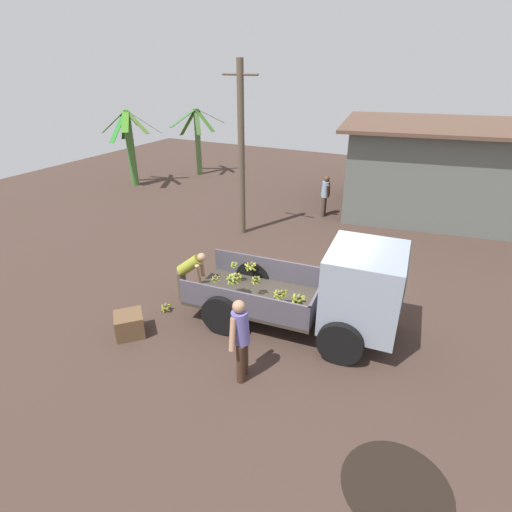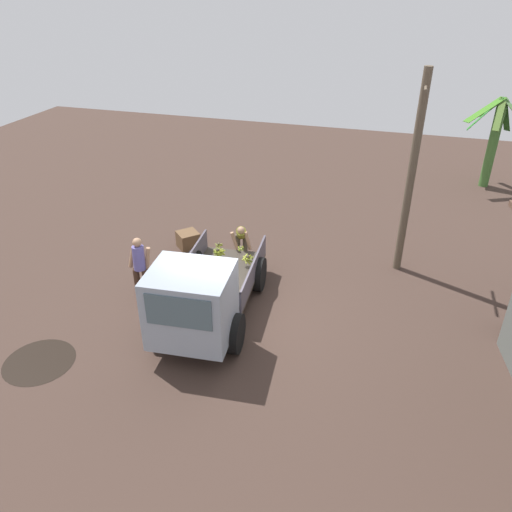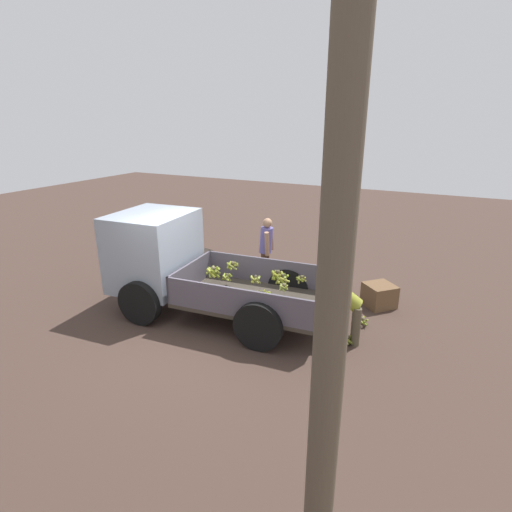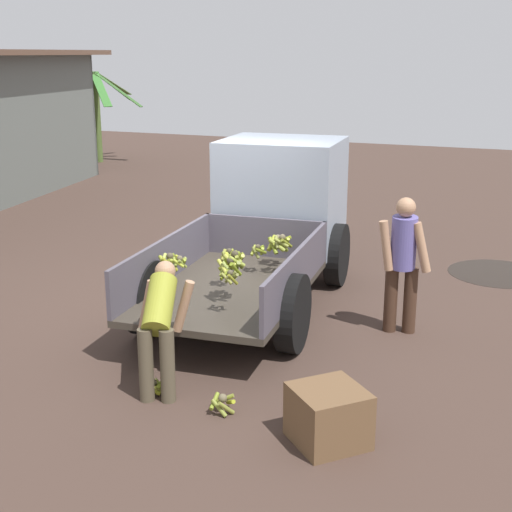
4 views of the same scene
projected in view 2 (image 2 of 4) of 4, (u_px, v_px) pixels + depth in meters
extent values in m
plane|color=#412F28|center=(235.00, 320.00, 12.10)|extent=(36.00, 36.00, 0.00)
cylinder|color=black|center=(39.00, 362.00, 10.80)|extent=(1.53, 1.53, 0.01)
cube|color=#3A342B|center=(222.00, 278.00, 12.85)|extent=(3.06, 1.97, 0.08)
cube|color=#524C57|center=(254.00, 271.00, 12.54)|extent=(2.92, 0.29, 0.55)
cube|color=#524C57|center=(190.00, 264.00, 12.85)|extent=(2.92, 0.29, 0.55)
cube|color=#524C57|center=(205.00, 299.00, 11.47)|extent=(0.19, 1.74, 0.55)
cube|color=#939FAF|center=(191.00, 304.00, 10.50)|extent=(1.61, 1.82, 1.61)
cube|color=#4C606B|center=(178.00, 312.00, 9.71)|extent=(0.14, 1.36, 0.71)
cylinder|color=black|center=(236.00, 334.00, 10.92)|extent=(0.92, 0.29, 0.91)
cylinder|color=black|center=(159.00, 323.00, 11.25)|extent=(0.92, 0.29, 0.91)
cylinder|color=black|center=(259.00, 274.00, 13.08)|extent=(0.92, 0.29, 0.91)
cylinder|color=black|center=(194.00, 267.00, 13.41)|extent=(0.92, 0.29, 0.91)
sphere|color=#403929|center=(220.00, 250.00, 13.06)|extent=(0.08, 0.08, 0.08)
cylinder|color=#9BAD4C|center=(220.00, 252.00, 13.16)|extent=(0.09, 0.19, 0.21)
cylinder|color=olive|center=(217.00, 252.00, 13.13)|extent=(0.20, 0.08, 0.20)
cylinder|color=olive|center=(217.00, 253.00, 13.07)|extent=(0.19, 0.16, 0.19)
cylinder|color=olive|center=(218.00, 254.00, 13.04)|extent=(0.07, 0.21, 0.19)
cylinder|color=olive|center=(221.00, 253.00, 13.01)|extent=(0.19, 0.20, 0.15)
cylinder|color=#9EB139|center=(223.00, 253.00, 13.09)|extent=(0.21, 0.08, 0.19)
cylinder|color=#ADB03C|center=(223.00, 251.00, 13.13)|extent=(0.18, 0.21, 0.15)
sphere|color=brown|center=(241.00, 247.00, 13.11)|extent=(0.07, 0.07, 0.07)
cylinder|color=#9BA62C|center=(241.00, 247.00, 13.18)|extent=(0.06, 0.14, 0.10)
cylinder|color=olive|center=(240.00, 248.00, 13.16)|extent=(0.13, 0.07, 0.12)
cylinder|color=olive|center=(239.00, 249.00, 13.12)|extent=(0.12, 0.11, 0.11)
cylinder|color=#9FAE49|center=(241.00, 249.00, 13.09)|extent=(0.07, 0.14, 0.10)
cylinder|color=#A1AD47|center=(242.00, 249.00, 13.12)|extent=(0.13, 0.06, 0.12)
cylinder|color=olive|center=(243.00, 248.00, 13.15)|extent=(0.13, 0.11, 0.10)
sphere|color=brown|center=(195.00, 272.00, 12.09)|extent=(0.08, 0.08, 0.08)
cylinder|color=olive|center=(198.00, 274.00, 12.13)|extent=(0.18, 0.13, 0.15)
cylinder|color=olive|center=(196.00, 272.00, 12.18)|extent=(0.08, 0.20, 0.13)
cylinder|color=olive|center=(193.00, 273.00, 12.16)|extent=(0.19, 0.12, 0.15)
cylinder|color=#99A035|center=(193.00, 275.00, 12.11)|extent=(0.16, 0.13, 0.17)
cylinder|color=olive|center=(194.00, 275.00, 12.04)|extent=(0.06, 0.20, 0.13)
cylinder|color=olive|center=(197.00, 275.00, 12.07)|extent=(0.19, 0.13, 0.14)
sphere|color=brown|center=(219.00, 244.00, 13.39)|extent=(0.06, 0.06, 0.06)
cylinder|color=olive|center=(218.00, 245.00, 13.45)|extent=(0.13, 0.10, 0.14)
cylinder|color=olive|center=(216.00, 246.00, 13.39)|extent=(0.14, 0.12, 0.11)
cylinder|color=olive|center=(219.00, 247.00, 13.38)|extent=(0.08, 0.14, 0.14)
cylinder|color=olive|center=(221.00, 245.00, 13.38)|extent=(0.17, 0.05, 0.09)
cylinder|color=olive|center=(220.00, 245.00, 13.46)|extent=(0.07, 0.16, 0.12)
sphere|color=#49422F|center=(208.00, 278.00, 12.12)|extent=(0.07, 0.07, 0.07)
cylinder|color=#8FA529|center=(206.00, 280.00, 12.14)|extent=(0.15, 0.11, 0.14)
cylinder|color=olive|center=(208.00, 281.00, 12.08)|extent=(0.09, 0.17, 0.11)
cylinder|color=olive|center=(211.00, 280.00, 12.13)|extent=(0.16, 0.05, 0.13)
cylinder|color=olive|center=(210.00, 280.00, 12.18)|extent=(0.08, 0.14, 0.16)
cylinder|color=olive|center=(207.00, 278.00, 12.18)|extent=(0.16, 0.13, 0.10)
sphere|color=#494230|center=(248.00, 257.00, 12.84)|extent=(0.09, 0.09, 0.09)
cylinder|color=#9DA931|center=(245.00, 257.00, 12.91)|extent=(0.23, 0.11, 0.12)
cylinder|color=#979C36|center=(245.00, 260.00, 12.84)|extent=(0.19, 0.17, 0.17)
cylinder|color=olive|center=(248.00, 261.00, 12.83)|extent=(0.06, 0.17, 0.21)
cylinder|color=olive|center=(250.00, 261.00, 12.82)|extent=(0.18, 0.16, 0.18)
cylinder|color=#9EAB4A|center=(251.00, 259.00, 12.86)|extent=(0.22, 0.08, 0.15)
cylinder|color=olive|center=(250.00, 258.00, 12.92)|extent=(0.15, 0.20, 0.17)
cylinder|color=olive|center=(248.00, 258.00, 12.94)|extent=(0.12, 0.20, 0.18)
sphere|color=brown|center=(197.00, 285.00, 11.79)|extent=(0.09, 0.09, 0.09)
cylinder|color=olive|center=(198.00, 290.00, 11.77)|extent=(0.18, 0.20, 0.21)
cylinder|color=#9DA42D|center=(201.00, 288.00, 11.81)|extent=(0.23, 0.07, 0.20)
cylinder|color=olive|center=(200.00, 287.00, 11.88)|extent=(0.17, 0.20, 0.22)
cylinder|color=olive|center=(198.00, 285.00, 11.91)|extent=(0.11, 0.24, 0.19)
cylinder|color=olive|center=(195.00, 287.00, 11.88)|extent=(0.22, 0.11, 0.21)
cylinder|color=olive|center=(194.00, 288.00, 11.81)|extent=(0.23, 0.17, 0.19)
cylinder|color=olive|center=(195.00, 289.00, 11.75)|extent=(0.11, 0.25, 0.16)
sphere|color=#433D2B|center=(221.00, 261.00, 12.63)|extent=(0.07, 0.07, 0.07)
cylinder|color=#9DAF46|center=(221.00, 262.00, 12.70)|extent=(0.13, 0.13, 0.17)
cylinder|color=olive|center=(219.00, 263.00, 12.67)|extent=(0.16, 0.06, 0.15)
cylinder|color=olive|center=(220.00, 264.00, 12.62)|extent=(0.10, 0.16, 0.15)
cylinder|color=olive|center=(223.00, 264.00, 12.60)|extent=(0.15, 0.16, 0.12)
cylinder|color=olive|center=(224.00, 262.00, 12.65)|extent=(0.18, 0.08, 0.13)
cylinder|color=olive|center=(223.00, 262.00, 12.70)|extent=(0.08, 0.15, 0.16)
sphere|color=#423B2A|center=(218.00, 250.00, 12.94)|extent=(0.09, 0.09, 0.09)
cylinder|color=olive|center=(220.00, 253.00, 12.96)|extent=(0.19, 0.07, 0.18)
cylinder|color=#9DA429|center=(221.00, 252.00, 13.00)|extent=(0.19, 0.16, 0.15)
cylinder|color=#9C9E3A|center=(219.00, 251.00, 13.04)|extent=(0.07, 0.20, 0.15)
cylinder|color=#98A63B|center=(217.00, 251.00, 13.04)|extent=(0.16, 0.18, 0.15)
cylinder|color=olive|center=(216.00, 252.00, 13.01)|extent=(0.17, 0.06, 0.19)
cylinder|color=#A6AE46|center=(215.00, 253.00, 12.95)|extent=(0.16, 0.16, 0.18)
cylinder|color=olive|center=(217.00, 254.00, 12.92)|extent=(0.05, 0.19, 0.18)
cylinder|color=olive|center=(219.00, 253.00, 12.91)|extent=(0.16, 0.18, 0.16)
cylinder|color=brown|center=(411.00, 177.00, 12.92)|extent=(0.21, 0.21, 5.46)
cylinder|color=brown|center=(426.00, 86.00, 11.79)|extent=(1.19, 0.07, 0.07)
cylinder|color=#447233|center=(493.00, 144.00, 18.94)|extent=(0.36, 0.36, 3.36)
cube|color=#496728|center=(500.00, 114.00, 17.78)|extent=(1.38, 0.46, 0.91)
cube|color=#23501E|center=(505.00, 114.00, 18.71)|extent=(0.98, 0.73, 1.41)
cube|color=#3E6C1F|center=(491.00, 107.00, 18.83)|extent=(1.19, 0.77, 1.00)
cube|color=#297C28|center=(485.00, 114.00, 18.58)|extent=(0.42, 1.05, 1.30)
cube|color=#3E7C20|center=(485.00, 110.00, 18.02)|extent=(1.20, 1.41, 0.77)
cylinder|color=#40291D|center=(137.00, 283.00, 12.82)|extent=(0.19, 0.19, 0.81)
cylinder|color=#40291D|center=(146.00, 283.00, 12.80)|extent=(0.19, 0.19, 0.81)
cylinder|color=#645DA7|center=(139.00, 258.00, 12.47)|extent=(0.40, 0.37, 0.65)
sphere|color=tan|center=(137.00, 242.00, 12.29)|extent=(0.23, 0.23, 0.23)
cylinder|color=tan|center=(132.00, 257.00, 12.58)|extent=(0.16, 0.26, 0.61)
cylinder|color=tan|center=(148.00, 258.00, 12.53)|extent=(0.15, 0.22, 0.61)
cylinder|color=brown|center=(245.00, 246.00, 14.62)|extent=(0.18, 0.18, 0.74)
cylinder|color=brown|center=(238.00, 246.00, 14.61)|extent=(0.18, 0.18, 0.74)
cylinder|color=olive|center=(241.00, 233.00, 14.14)|extent=(0.68, 0.45, 0.57)
sphere|color=tan|center=(241.00, 230.00, 13.75)|extent=(0.21, 0.21, 0.21)
cylinder|color=tan|center=(248.00, 241.00, 13.98)|extent=(0.16, 0.24, 0.56)
cylinder|color=tan|center=(235.00, 241.00, 13.96)|extent=(0.17, 0.26, 0.55)
sphere|color=brown|center=(244.00, 255.00, 14.63)|extent=(0.07, 0.07, 0.07)
cylinder|color=olive|center=(243.00, 257.00, 14.60)|extent=(0.05, 0.17, 0.11)
cylinder|color=#9AA243|center=(245.00, 257.00, 14.61)|extent=(0.16, 0.13, 0.13)
cylinder|color=olive|center=(246.00, 256.00, 14.65)|extent=(0.18, 0.08, 0.10)
cylinder|color=#97A333|center=(246.00, 256.00, 14.69)|extent=(0.13, 0.15, 0.14)
cylinder|color=olive|center=(244.00, 255.00, 14.71)|extent=(0.10, 0.17, 0.12)
cylinder|color=olive|center=(242.00, 256.00, 14.69)|extent=(0.17, 0.08, 0.13)
cylinder|color=olive|center=(242.00, 257.00, 14.65)|extent=(0.16, 0.10, 0.14)
sphere|color=brown|center=(220.00, 249.00, 14.89)|extent=(0.08, 0.08, 0.08)
cylinder|color=olive|center=(218.00, 250.00, 14.97)|extent=(0.16, 0.14, 0.16)
cylinder|color=#9CA421|center=(217.00, 251.00, 14.88)|extent=(0.17, 0.16, 0.13)
cylinder|color=olive|center=(219.00, 252.00, 14.84)|extent=(0.09, 0.20, 0.12)
cylinder|color=olive|center=(222.00, 251.00, 14.89)|extent=(0.20, 0.06, 0.11)
cylinder|color=olive|center=(221.00, 250.00, 14.97)|extent=(0.06, 0.18, 0.16)
cube|color=brown|center=(188.00, 240.00, 15.21)|extent=(0.83, 0.83, 0.50)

